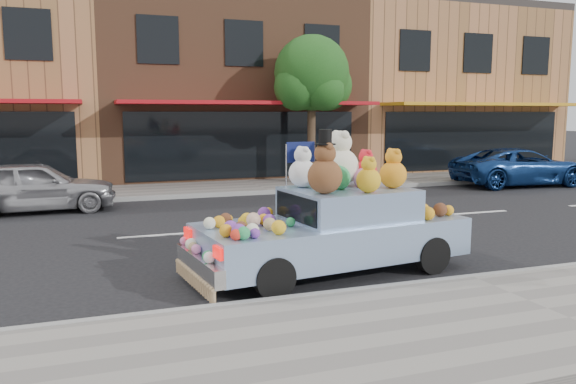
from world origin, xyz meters
name	(u,v)px	position (x,y,z in m)	size (l,w,h in m)	color
ground	(335,223)	(0.00, 0.00, 0.00)	(120.00, 120.00, 0.00)	black
near_sidewalk	(547,313)	(0.00, -6.50, 0.06)	(60.00, 3.00, 0.12)	gray
far_sidewalk	(257,186)	(0.00, 6.50, 0.06)	(60.00, 3.00, 0.12)	gray
near_kerb	(471,279)	(0.00, -5.00, 0.07)	(60.00, 0.12, 0.13)	gray
far_kerb	(270,192)	(0.00, 5.00, 0.07)	(60.00, 0.12, 0.13)	gray
storefront_mid	(220,87)	(0.00, 11.97, 3.64)	(10.00, 9.80, 7.30)	brown
storefront_right	(423,90)	(10.00, 11.97, 3.64)	(10.00, 9.80, 7.30)	#AC7148
street_tree	(312,80)	(2.03, 6.55, 3.69)	(3.00, 2.70, 5.22)	#38281C
car_silver	(35,186)	(-6.72, 3.90, 0.68)	(1.60, 3.96, 1.35)	#A4A4A9
car_blue	(520,167)	(8.98, 4.10, 0.66)	(2.20, 4.77, 1.32)	navy
art_car	(334,223)	(-1.70, -3.72, 0.81)	(4.66, 2.29, 2.31)	black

